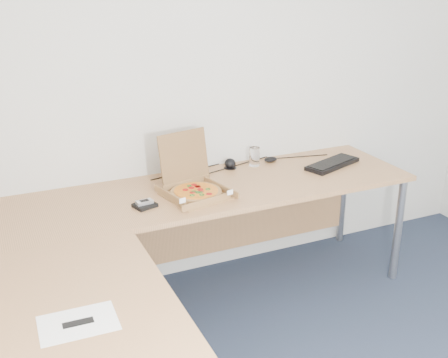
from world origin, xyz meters
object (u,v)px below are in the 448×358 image
desk (181,233)px  keyboard (332,164)px  pizza_box (195,189)px  wallet (145,205)px  drinking_glass (254,157)px

desk → keyboard: keyboard is taller
pizza_box → wallet: pizza_box is taller
pizza_box → drinking_glass: 0.62m
pizza_box → drinking_glass: pizza_box is taller
keyboard → wallet: keyboard is taller
drinking_glass → wallet: size_ratio=1.07×
pizza_box → wallet: size_ratio=3.28×
keyboard → desk: bearing=-179.3°
keyboard → wallet: (-1.30, -0.13, -0.00)m
pizza_box → keyboard: bearing=-7.8°
pizza_box → drinking_glass: bearing=16.8°
wallet → keyboard: bearing=-10.8°
drinking_glass → wallet: 0.91m
drinking_glass → wallet: (-0.84, -0.35, -0.05)m
desk → pizza_box: (0.22, 0.36, 0.07)m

